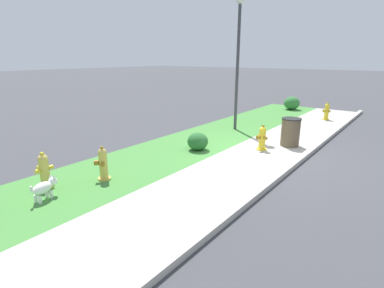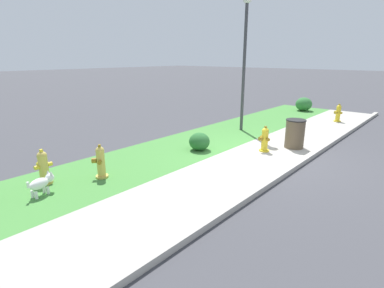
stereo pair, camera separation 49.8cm
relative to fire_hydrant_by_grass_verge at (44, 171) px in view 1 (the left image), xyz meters
The scene contains 13 objects.
ground_plane 5.51m from the fire_hydrant_by_grass_verge, 28.58° to the right, with size 120.00×120.00×0.00m, color #424247.
sidewalk_pavement 5.51m from the fire_hydrant_by_grass_verge, 28.58° to the right, with size 18.00×1.99×0.01m, color #ADA89E.
grass_verge 4.86m from the fire_hydrant_by_grass_verge, ahead, with size 18.00×2.50×0.01m, color #47893D.
street_curb 6.09m from the fire_hydrant_by_grass_verge, 37.51° to the right, with size 18.00×0.16×0.12m, color #ADA89E.
fire_hydrant_by_grass_verge is the anchor object (origin of this frame).
fire_hydrant_near_corner 5.74m from the fire_hydrant_by_grass_verge, 25.46° to the right, with size 0.34×0.37×0.75m.
fire_hydrant_at_driveway 1.17m from the fire_hydrant_by_grass_verge, 32.28° to the right, with size 0.34×0.34×0.78m.
fire_hydrant_mid_block 11.28m from the fire_hydrant_by_grass_verge, 14.38° to the right, with size 0.33×0.36×0.76m.
small_white_dog 0.61m from the fire_hydrant_by_grass_verge, 118.31° to the right, with size 0.57×0.30×0.44m.
street_lamp 7.54m from the fire_hydrant_by_grass_verge, ahead, with size 0.32×0.32×4.67m.
trash_bin 6.78m from the fire_hydrant_by_grass_verge, 25.94° to the right, with size 0.58×0.58×0.87m.
shrub_bush_mid_verge 4.17m from the fire_hydrant_by_grass_verge, 13.40° to the right, with size 0.61×0.61×0.52m.
shrub_bush_near_lamp 12.62m from the fire_hydrant_by_grass_verge, ahead, with size 0.79×0.79×0.67m.
Camera 1 is at (-7.56, -3.33, 2.65)m, focal length 28.00 mm.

